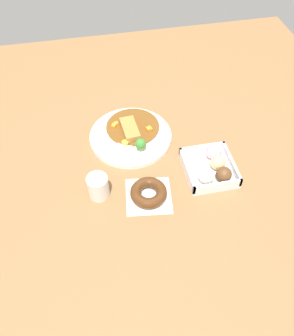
# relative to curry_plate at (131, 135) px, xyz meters

# --- Properties ---
(ground_plane) EXTENTS (1.60, 1.60, 0.00)m
(ground_plane) POSITION_rel_curry_plate_xyz_m (-0.08, -0.10, -0.01)
(ground_plane) COLOR brown
(curry_plate) EXTENTS (0.29, 0.29, 0.07)m
(curry_plate) POSITION_rel_curry_plate_xyz_m (0.00, 0.00, 0.00)
(curry_plate) COLOR white
(curry_plate) RESTS_ON ground_plane
(donut_box) EXTENTS (0.17, 0.16, 0.06)m
(donut_box) POSITION_rel_curry_plate_xyz_m (-0.21, -0.23, 0.01)
(donut_box) COLOR white
(donut_box) RESTS_ON ground_plane
(chocolate_ring_donut) EXTENTS (0.16, 0.16, 0.04)m
(chocolate_ring_donut) POSITION_rel_curry_plate_xyz_m (-0.26, -0.01, 0.00)
(chocolate_ring_donut) COLOR white
(chocolate_ring_donut) RESTS_ON ground_plane
(coffee_mug) EXTENTS (0.06, 0.06, 0.08)m
(coffee_mug) POSITION_rel_curry_plate_xyz_m (-0.22, 0.14, 0.03)
(coffee_mug) COLOR silver
(coffee_mug) RESTS_ON ground_plane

